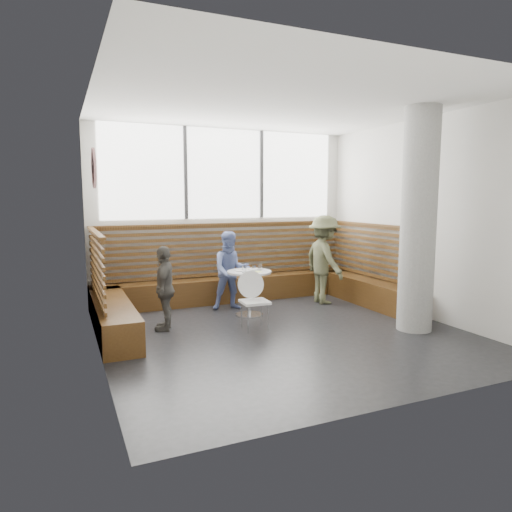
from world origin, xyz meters
name	(u,v)px	position (x,y,z in m)	size (l,w,h in m)	color
room	(284,222)	(0.00, 0.00, 1.60)	(5.00, 5.00, 3.20)	silver
booth	(239,284)	(0.00, 1.77, 0.41)	(5.00, 2.50, 1.44)	#402710
concrete_column	(418,221)	(1.85, -0.60, 1.60)	(0.50, 0.50, 3.20)	gray
wall_art	(94,168)	(-2.46, 0.40, 2.30)	(0.50, 0.50, 0.03)	white
cafe_table	(249,284)	(-0.07, 1.11, 0.53)	(0.72, 0.72, 0.74)	silver
cafe_chair	(253,296)	(-0.31, 0.39, 0.50)	(0.41, 0.40, 0.85)	white
adult_man	(324,259)	(1.54, 1.41, 0.81)	(1.05, 0.60, 1.62)	#535639
child_back	(231,271)	(-0.20, 1.63, 0.68)	(0.66, 0.51, 1.36)	#6677B2
child_left	(165,288)	(-1.52, 0.86, 0.62)	(0.73, 0.30, 1.24)	#4F4C47
plate_near	(240,270)	(-0.20, 1.18, 0.75)	(0.19, 0.19, 0.01)	white
plate_far	(254,269)	(0.05, 1.21, 0.75)	(0.20, 0.20, 0.01)	white
glass_left	(244,269)	(-0.21, 1.00, 0.80)	(0.07, 0.07, 0.11)	white
glass_mid	(254,268)	(-0.02, 1.04, 0.79)	(0.06, 0.06, 0.10)	white
glass_right	(260,267)	(0.13, 1.13, 0.80)	(0.07, 0.07, 0.11)	white
menu_card	(256,272)	(-0.02, 0.98, 0.75)	(0.20, 0.14, 0.00)	#A5C64C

